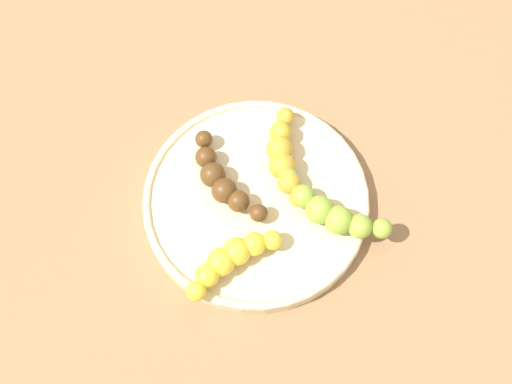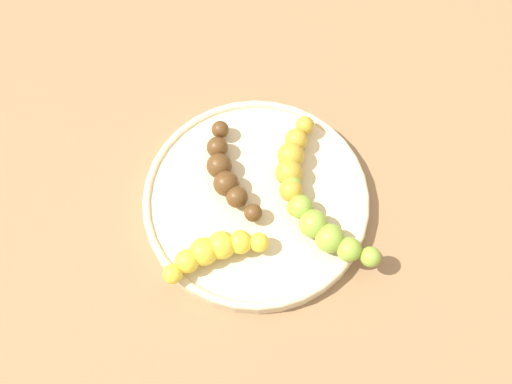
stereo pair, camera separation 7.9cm
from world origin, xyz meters
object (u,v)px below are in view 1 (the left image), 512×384
at_px(banana_yellow, 230,259).
at_px(banana_spotted, 284,157).
at_px(banana_overripe, 222,180).
at_px(banana_green, 331,212).
at_px(fruit_bowl, 256,201).

relative_size(banana_yellow, banana_spotted, 0.99).
bearing_deg(banana_spotted, banana_overripe, 14.64).
bearing_deg(banana_green, banana_overripe, -77.55).
xyz_separation_m(banana_green, banana_spotted, (-0.02, 0.09, -0.00)).
height_order(banana_overripe, banana_yellow, banana_yellow).
bearing_deg(banana_yellow, fruit_bowl, -54.65).
xyz_separation_m(banana_overripe, banana_yellow, (-0.03, -0.09, 0.00)).
xyz_separation_m(fruit_bowl, banana_overripe, (-0.03, 0.03, 0.02)).
bearing_deg(banana_overripe, banana_green, 127.79).
distance_m(banana_green, banana_spotted, 0.09).
bearing_deg(banana_overripe, banana_spotted, 167.67).
bearing_deg(fruit_bowl, banana_yellow, -136.20).
distance_m(banana_yellow, banana_spotted, 0.14).
height_order(fruit_bowl, banana_yellow, banana_yellow).
relative_size(fruit_bowl, banana_overripe, 1.97).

